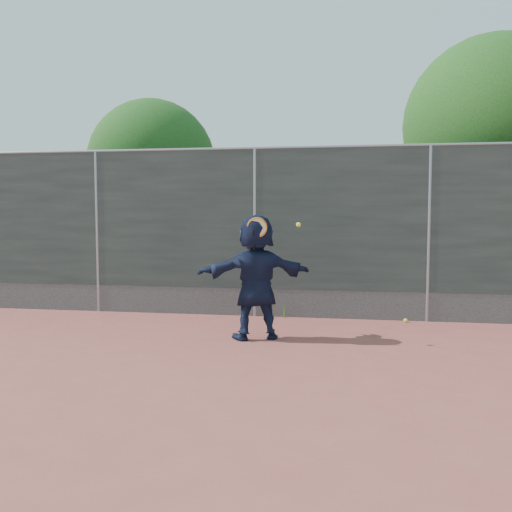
# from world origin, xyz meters

# --- Properties ---
(ground) EXTENTS (80.00, 80.00, 0.00)m
(ground) POSITION_xyz_m (0.00, 0.00, 0.00)
(ground) COLOR #9E4C42
(ground) RESTS_ON ground
(player) EXTENTS (1.79, 1.13, 1.85)m
(player) POSITION_xyz_m (0.33, 1.70, 0.92)
(player) COLOR #141D39
(player) RESTS_ON ground
(ball_ground) EXTENTS (0.07, 0.07, 0.07)m
(ball_ground) POSITION_xyz_m (2.63, 3.35, 0.03)
(ball_ground) COLOR #F1F937
(ball_ground) RESTS_ON ground
(fence) EXTENTS (20.00, 0.06, 3.03)m
(fence) POSITION_xyz_m (-0.00, 3.50, 1.58)
(fence) COLOR #38423D
(fence) RESTS_ON ground
(swing_action) EXTENTS (0.77, 0.15, 0.51)m
(swing_action) POSITION_xyz_m (0.44, 1.51, 1.64)
(swing_action) COLOR orange
(swing_action) RESTS_ON ground
(tree_right) EXTENTS (3.78, 3.60, 5.39)m
(tree_right) POSITION_xyz_m (4.68, 5.75, 3.49)
(tree_right) COLOR #382314
(tree_right) RESTS_ON ground
(tree_left) EXTENTS (3.15, 3.00, 4.53)m
(tree_left) POSITION_xyz_m (-2.85, 6.55, 2.94)
(tree_left) COLOR #382314
(tree_left) RESTS_ON ground
(weed_clump) EXTENTS (0.68, 0.07, 0.30)m
(weed_clump) POSITION_xyz_m (0.29, 3.38, 0.13)
(weed_clump) COLOR #387226
(weed_clump) RESTS_ON ground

